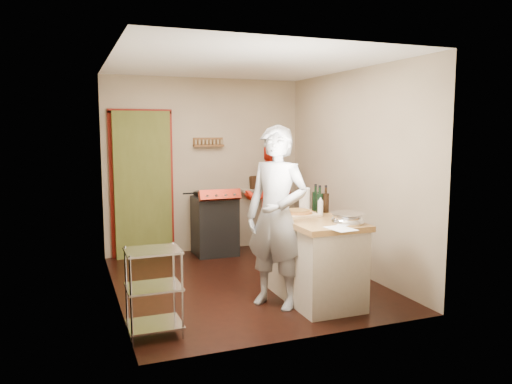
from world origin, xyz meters
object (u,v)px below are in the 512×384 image
at_px(stove, 215,224).
at_px(person_stripe, 277,217).
at_px(island, 315,257).
at_px(wire_shelving, 154,288).
at_px(person_red, 271,199).

relative_size(stove, person_stripe, 0.53).
relative_size(island, person_stripe, 0.71).
distance_m(wire_shelving, person_red, 3.21).
bearing_deg(person_red, wire_shelving, 64.35).
distance_m(stove, person_red, 0.91).
distance_m(island, person_stripe, 0.66).
height_order(stove, person_stripe, person_stripe).
bearing_deg(island, person_red, 80.69).
bearing_deg(person_red, stove, -0.97).
height_order(island, person_red, person_red).
bearing_deg(stove, person_red, -17.12).
xyz_separation_m(person_stripe, person_red, (0.80, 2.07, -0.13)).
bearing_deg(stove, wire_shelving, -116.85).
distance_m(wire_shelving, island, 1.82).
height_order(stove, wire_shelving, stove).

